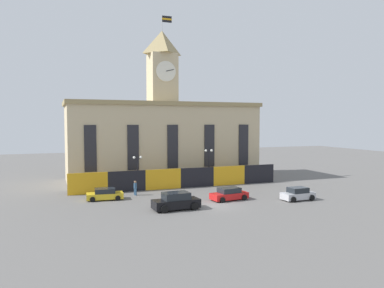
# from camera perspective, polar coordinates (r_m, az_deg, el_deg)

# --- Properties ---
(ground_plane) EXTENTS (160.00, 160.00, 0.00)m
(ground_plane) POSITION_cam_1_polar(r_m,az_deg,el_deg) (41.43, 3.56, -9.36)
(ground_plane) COLOR #605E5B
(civic_building) EXTENTS (29.81, 11.15, 25.84)m
(civic_building) POSITION_cam_1_polar(r_m,az_deg,el_deg) (59.75, -4.52, 1.04)
(civic_building) COLOR #C6B289
(civic_building) RESTS_ON ground
(banner_fence) EXTENTS (29.76, 0.12, 2.74)m
(banner_fence) POSITION_cam_1_polar(r_m,az_deg,el_deg) (51.79, -1.74, -5.24)
(banner_fence) COLOR gold
(banner_fence) RESTS_ON ground
(street_lamp_left) EXTENTS (1.26, 0.36, 4.54)m
(street_lamp_left) POSITION_cam_1_polar(r_m,az_deg,el_deg) (50.98, -8.30, -3.19)
(street_lamp_left) COLOR black
(street_lamp_left) RESTS_ON ground
(street_lamp_center) EXTENTS (1.26, 0.36, 5.18)m
(street_lamp_center) POSITION_cam_1_polar(r_m,az_deg,el_deg) (54.13, 2.57, -2.33)
(street_lamp_center) COLOR black
(street_lamp_center) RESTS_ON ground
(car_silver_hatch) EXTENTS (3.97, 2.14, 1.50)m
(car_silver_hatch) POSITION_cam_1_polar(r_m,az_deg,el_deg) (45.81, 15.82, -7.37)
(car_silver_hatch) COLOR #B7B7BC
(car_silver_hatch) RESTS_ON ground
(car_red_sedan) EXTENTS (4.58, 2.53, 1.45)m
(car_red_sedan) POSITION_cam_1_polar(r_m,az_deg,el_deg) (44.39, 5.68, -7.63)
(car_red_sedan) COLOR red
(car_red_sedan) RESTS_ON ground
(car_black_suv) EXTENTS (4.99, 2.56, 1.80)m
(car_black_suv) POSITION_cam_1_polar(r_m,az_deg,el_deg) (39.51, -2.45, -8.75)
(car_black_suv) COLOR black
(car_black_suv) RESTS_ON ground
(car_yellow_coupe) EXTENTS (4.34, 2.41, 1.35)m
(car_yellow_coupe) POSITION_cam_1_polar(r_m,az_deg,el_deg) (45.47, -13.13, -7.49)
(car_yellow_coupe) COLOR yellow
(car_yellow_coupe) RESTS_ON ground
(pedestrian) EXTENTS (0.51, 0.51, 1.82)m
(pedestrian) POSITION_cam_1_polar(r_m,az_deg,el_deg) (47.41, -8.64, -6.55)
(pedestrian) COLOR #33567A
(pedestrian) RESTS_ON ground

